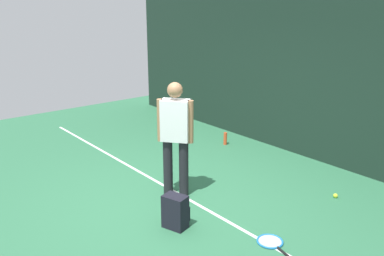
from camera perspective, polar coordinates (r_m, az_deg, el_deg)
ground_plane at (r=6.25m, az=-2.88°, el=-9.48°), size 12.00×12.00×0.00m
back_fence at (r=7.88m, az=14.89°, el=6.42°), size 10.00×0.10×2.83m
court_line at (r=6.34m, az=-1.64°, el=-9.05°), size 9.00×0.05×0.00m
tennis_player at (r=6.01m, az=-2.27°, el=-0.63°), size 0.45×0.42×1.70m
tennis_racket at (r=5.28m, az=10.76°, el=-15.07°), size 0.64×0.39×0.03m
backpack at (r=5.43m, az=-2.20°, el=-11.35°), size 0.35×0.35×0.44m
tennis_ball_near_player at (r=6.59m, az=18.95°, el=-8.70°), size 0.07×0.07×0.07m
water_bottle at (r=8.43m, az=4.55°, el=-1.44°), size 0.07×0.07×0.25m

